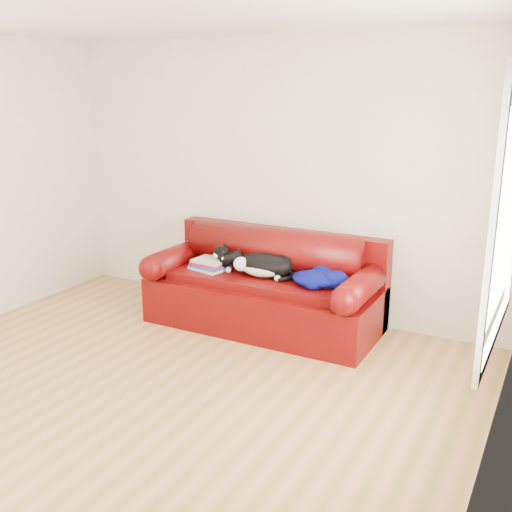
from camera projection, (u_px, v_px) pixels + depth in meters
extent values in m
plane|color=olive|center=(151.00, 391.00, 4.36)|extent=(4.50, 4.50, 0.00)
cube|color=beige|center=(275.00, 178.00, 5.70)|extent=(4.50, 0.02, 2.60)
cube|color=beige|center=(500.00, 260.00, 2.98)|extent=(0.02, 4.00, 2.60)
cube|color=white|center=(131.00, 8.00, 3.65)|extent=(4.50, 4.00, 0.02)
cube|color=white|center=(508.00, 210.00, 3.19)|extent=(0.01, 1.10, 1.30)
cube|color=white|center=(508.00, 210.00, 3.19)|extent=(0.03, 1.30, 1.50)
cube|color=#360204|center=(264.00, 304.00, 5.51)|extent=(2.10, 0.90, 0.42)
cube|color=#360204|center=(261.00, 281.00, 5.40)|extent=(1.66, 0.62, 0.10)
cylinder|color=black|center=(161.00, 317.00, 5.70)|extent=(0.06, 0.06, 0.05)
cylinder|color=black|center=(346.00, 357.00, 4.85)|extent=(0.06, 0.06, 0.05)
cylinder|color=black|center=(199.00, 296.00, 6.26)|extent=(0.06, 0.06, 0.05)
cylinder|color=black|center=(371.00, 329.00, 5.41)|extent=(0.06, 0.06, 0.05)
cube|color=#360204|center=(281.00, 272.00, 5.75)|extent=(2.10, 0.18, 0.85)
cylinder|color=#360204|center=(276.00, 249.00, 5.59)|extent=(1.70, 0.40, 0.40)
cylinder|color=#360204|center=(179.00, 257.00, 5.84)|extent=(0.24, 0.88, 0.24)
sphere|color=#360204|center=(151.00, 268.00, 5.47)|extent=(0.24, 0.24, 0.24)
cylinder|color=#360204|center=(363.00, 285.00, 4.99)|extent=(0.24, 0.88, 0.24)
sphere|color=#360204|center=(344.00, 301.00, 4.62)|extent=(0.24, 0.24, 0.24)
cube|color=beige|center=(210.00, 268.00, 5.57)|extent=(0.37, 0.32, 0.02)
cube|color=white|center=(210.00, 268.00, 5.57)|extent=(0.36, 0.30, 0.02)
cube|color=#203FB0|center=(210.00, 265.00, 5.56)|extent=(0.36, 0.30, 0.02)
cube|color=white|center=(210.00, 265.00, 5.56)|extent=(0.34, 0.28, 0.02)
cube|color=#A71328|center=(210.00, 263.00, 5.55)|extent=(0.34, 0.27, 0.02)
cube|color=white|center=(210.00, 263.00, 5.55)|extent=(0.32, 0.26, 0.02)
cube|color=#BABCC1|center=(210.00, 260.00, 5.55)|extent=(0.32, 0.25, 0.02)
cube|color=white|center=(210.00, 260.00, 5.55)|extent=(0.30, 0.24, 0.02)
ellipsoid|color=black|center=(264.00, 265.00, 5.35)|extent=(0.57, 0.41, 0.21)
ellipsoid|color=silver|center=(260.00, 271.00, 5.30)|extent=(0.38, 0.26, 0.13)
ellipsoid|color=silver|center=(241.00, 264.00, 5.35)|extent=(0.18, 0.17, 0.13)
ellipsoid|color=black|center=(281.00, 267.00, 5.33)|extent=(0.26, 0.26, 0.18)
ellipsoid|color=black|center=(228.00, 256.00, 5.39)|extent=(0.18, 0.18, 0.13)
ellipsoid|color=silver|center=(223.00, 258.00, 5.37)|extent=(0.09, 0.08, 0.05)
sphere|color=#BF7272|center=(221.00, 258.00, 5.37)|extent=(0.02, 0.02, 0.02)
cone|color=black|center=(228.00, 250.00, 5.34)|extent=(0.07, 0.06, 0.06)
cone|color=black|center=(230.00, 248.00, 5.40)|extent=(0.07, 0.06, 0.06)
cylinder|color=black|center=(293.00, 275.00, 5.30)|extent=(0.15, 0.16, 0.05)
sphere|color=silver|center=(236.00, 274.00, 5.36)|extent=(0.05, 0.05, 0.05)
sphere|color=silver|center=(277.00, 278.00, 5.23)|extent=(0.05, 0.05, 0.05)
ellipsoid|color=#020B45|center=(318.00, 278.00, 5.10)|extent=(0.51, 0.48, 0.13)
ellipsoid|color=#020B45|center=(334.00, 279.00, 5.04)|extent=(0.31, 0.29, 0.15)
ellipsoid|color=#020B45|center=(306.00, 277.00, 5.18)|extent=(0.33, 0.35, 0.10)
ellipsoid|color=#020B45|center=(322.00, 273.00, 5.21)|extent=(0.25, 0.23, 0.15)
ellipsoid|color=#020B45|center=(313.00, 283.00, 5.02)|extent=(0.21, 0.21, 0.10)
ellipsoid|color=silver|center=(326.00, 279.00, 5.02)|extent=(0.19, 0.12, 0.04)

